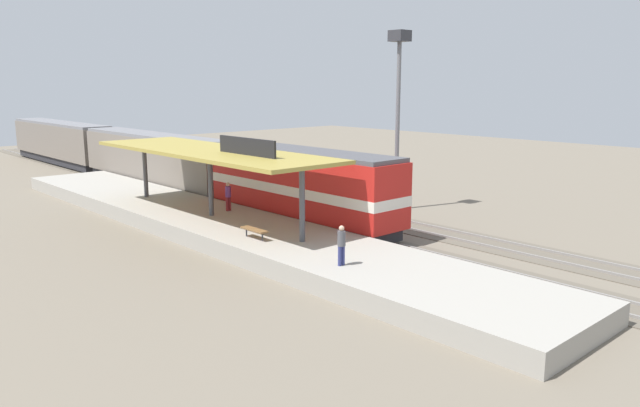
{
  "coord_description": "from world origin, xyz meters",
  "views": [
    {
      "loc": [
        -23.14,
        -29.52,
        8.38
      ],
      "look_at": [
        -1.38,
        -5.74,
        2.0
      ],
      "focal_mm": 34.19,
      "sensor_mm": 36.0,
      "label": 1
    }
  ],
  "objects": [
    {
      "name": "person_walking",
      "position": [
        -5.97,
        -12.08,
        1.85
      ],
      "size": [
        0.34,
        0.34,
        1.71
      ],
      "color": "navy",
      "rests_on": "platform"
    },
    {
      "name": "passenger_carriage_rear",
      "position": [
        0.0,
        36.26,
        2.31
      ],
      "size": [
        2.9,
        20.0,
        4.24
      ],
      "color": "#28282D",
      "rests_on": "track_near"
    },
    {
      "name": "freight_car",
      "position": [
        4.6,
        8.27,
        1.97
      ],
      "size": [
        2.8,
        12.0,
        3.54
      ],
      "color": "#28282D",
      "rests_on": "track_far"
    },
    {
      "name": "light_mast",
      "position": [
        7.8,
        -3.28,
        8.4
      ],
      "size": [
        1.1,
        1.1,
        11.7
      ],
      "color": "slate",
      "rests_on": "ground"
    },
    {
      "name": "track_far",
      "position": [
        4.6,
        0.0,
        0.03
      ],
      "size": [
        3.2,
        110.0,
        0.16
      ],
      "color": "#5F5649",
      "rests_on": "ground"
    },
    {
      "name": "track_near",
      "position": [
        0.0,
        0.0,
        0.03
      ],
      "size": [
        3.2,
        110.0,
        0.16
      ],
      "color": "#5F5649",
      "rests_on": "ground"
    },
    {
      "name": "platform_bench",
      "position": [
        -6.0,
        -6.02,
        1.34
      ],
      "size": [
        0.44,
        1.7,
        0.5
      ],
      "color": "#333338",
      "rests_on": "platform"
    },
    {
      "name": "ground_plane",
      "position": [
        2.0,
        0.0,
        0.0
      ],
      "size": [
        120.0,
        120.0,
        0.0
      ],
      "primitive_type": "plane",
      "color": "#706656"
    },
    {
      "name": "passenger_carriage_front",
      "position": [
        0.0,
        15.46,
        2.31
      ],
      "size": [
        2.9,
        20.0,
        4.24
      ],
      "color": "#28282D",
      "rests_on": "track_near"
    },
    {
      "name": "locomotive",
      "position": [
        0.0,
        -2.54,
        2.41
      ],
      "size": [
        2.93,
        14.43,
        4.44
      ],
      "color": "#28282D",
      "rests_on": "track_near"
    },
    {
      "name": "platform",
      "position": [
        -4.6,
        0.0,
        0.45
      ],
      "size": [
        6.0,
        44.0,
        0.9
      ],
      "primitive_type": "cube",
      "color": "#9E998E",
      "rests_on": "ground"
    },
    {
      "name": "person_waiting",
      "position": [
        -3.16,
        0.41,
        1.85
      ],
      "size": [
        0.34,
        0.34,
        1.71
      ],
      "color": "maroon",
      "rests_on": "platform"
    },
    {
      "name": "station_canopy",
      "position": [
        -4.6,
        -0.09,
        4.53
      ],
      "size": [
        5.2,
        18.0,
        4.7
      ],
      "color": "#47474C",
      "rests_on": "platform"
    }
  ]
}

